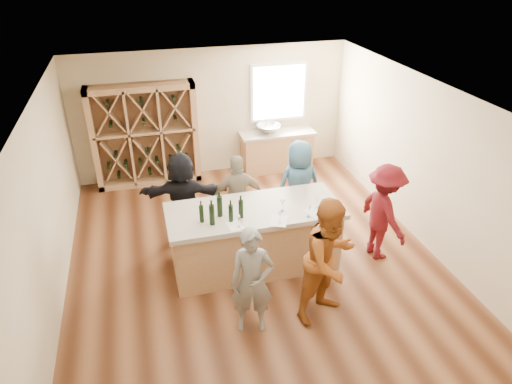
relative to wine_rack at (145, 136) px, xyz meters
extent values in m
cube|color=brown|center=(1.50, -3.27, -1.15)|extent=(6.00, 7.00, 0.10)
cube|color=white|center=(1.50, -3.27, 1.75)|extent=(6.00, 7.00, 0.10)
cube|color=beige|center=(1.50, 0.28, 0.30)|extent=(6.00, 0.10, 2.80)
cube|color=beige|center=(1.50, -6.82, 0.30)|extent=(6.00, 0.10, 2.80)
cube|color=beige|center=(-1.55, -3.27, 0.30)|extent=(0.10, 7.00, 2.80)
cube|color=beige|center=(4.55, -3.27, 0.30)|extent=(0.10, 7.00, 2.80)
cube|color=white|center=(3.00, 0.20, 0.65)|extent=(1.30, 0.06, 1.30)
cube|color=white|center=(3.00, 0.17, 0.65)|extent=(1.18, 0.01, 1.18)
cube|color=#A97B50|center=(0.00, 0.00, 0.00)|extent=(2.20, 0.45, 2.20)
cube|color=#A97B50|center=(2.90, -0.07, -0.67)|extent=(1.60, 0.58, 0.86)
cube|color=#AA9E8C|center=(2.90, -0.07, -0.21)|extent=(1.70, 0.62, 0.06)
imported|color=silver|center=(2.70, -0.07, -0.09)|extent=(0.54, 0.54, 0.19)
cylinder|color=silver|center=(2.70, 0.11, -0.03)|extent=(0.02, 0.02, 0.30)
cube|color=#A97B50|center=(1.47, -3.46, -0.60)|extent=(2.60, 1.00, 1.00)
cube|color=#AA9E8C|center=(1.47, -3.46, -0.06)|extent=(2.72, 1.12, 0.08)
cylinder|color=black|center=(0.63, -3.62, 0.11)|extent=(0.08, 0.08, 0.27)
cylinder|color=black|center=(0.76, -3.72, 0.14)|extent=(0.09, 0.09, 0.32)
cylinder|color=black|center=(0.92, -3.52, 0.15)|extent=(0.08, 0.08, 0.33)
cylinder|color=black|center=(1.05, -3.71, 0.12)|extent=(0.08, 0.08, 0.27)
cylinder|color=black|center=(1.21, -3.64, 0.13)|extent=(0.08, 0.08, 0.29)
cone|color=white|center=(1.12, -3.90, 0.07)|extent=(0.08, 0.08, 0.19)
cone|color=white|center=(1.73, -3.94, 0.06)|extent=(0.07, 0.07, 0.17)
cone|color=white|center=(2.19, -3.90, 0.07)|extent=(0.08, 0.08, 0.18)
cone|color=white|center=(1.86, -3.63, 0.08)|extent=(0.08, 0.08, 0.19)
cone|color=white|center=(2.40, -3.70, 0.07)|extent=(0.08, 0.08, 0.18)
cube|color=white|center=(1.07, -3.84, -0.02)|extent=(0.24, 0.30, 0.00)
cube|color=white|center=(1.73, -3.89, -0.02)|extent=(0.35, 0.40, 0.00)
cube|color=white|center=(2.33, -3.80, -0.02)|extent=(0.32, 0.37, 0.00)
imported|color=slate|center=(1.09, -4.78, -0.31)|extent=(0.65, 0.53, 1.59)
imported|color=#994C19|center=(2.17, -4.78, -0.17)|extent=(1.03, 0.83, 1.85)
imported|color=#590F14|center=(3.57, -3.72, -0.26)|extent=(0.62, 1.13, 1.68)
imported|color=gray|center=(1.41, -2.59, -0.30)|extent=(0.96, 0.54, 1.59)
imported|color=#335972|center=(2.55, -2.51, -0.25)|extent=(0.86, 0.59, 1.69)
imported|color=black|center=(0.48, -2.37, -0.27)|extent=(1.61, 0.83, 1.65)
camera|label=1|loc=(-0.07, -9.30, 3.62)|focal=32.00mm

